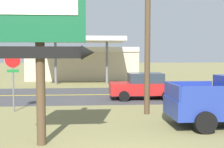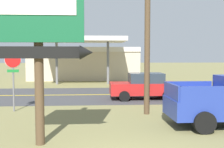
{
  "view_description": "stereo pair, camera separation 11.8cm",
  "coord_description": "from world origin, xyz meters",
  "px_view_note": "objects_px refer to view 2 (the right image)",
  "views": [
    {
      "loc": [
        -1.06,
        -6.28,
        2.79
      ],
      "look_at": [
        0.0,
        8.0,
        1.8
      ],
      "focal_mm": 44.94,
      "sensor_mm": 36.0,
      "label": 1
    },
    {
      "loc": [
        -0.94,
        -6.29,
        2.79
      ],
      "look_at": [
        0.0,
        8.0,
        1.8
      ],
      "focal_mm": 44.94,
      "sensor_mm": 36.0,
      "label": 2
    }
  ],
  "objects_px": {
    "gas_station": "(84,62)",
    "stop_sign": "(13,70)",
    "motel_sign": "(39,20)",
    "utility_pole": "(148,5)",
    "car_red_near_lane": "(144,86)"
  },
  "relations": [
    {
      "from": "motel_sign",
      "to": "stop_sign",
      "type": "relative_size",
      "value": 1.97
    },
    {
      "from": "motel_sign",
      "to": "car_red_near_lane",
      "type": "distance_m",
      "value": 10.4
    },
    {
      "from": "stop_sign",
      "to": "gas_station",
      "type": "distance_m",
      "value": 18.4
    },
    {
      "from": "utility_pole",
      "to": "car_red_near_lane",
      "type": "xyz_separation_m",
      "value": [
        0.67,
        4.38,
        -4.25
      ]
    },
    {
      "from": "stop_sign",
      "to": "gas_station",
      "type": "relative_size",
      "value": 0.25
    },
    {
      "from": "stop_sign",
      "to": "motel_sign",
      "type": "bearing_deg",
      "value": -66.69
    },
    {
      "from": "motel_sign",
      "to": "utility_pole",
      "type": "bearing_deg",
      "value": 46.85
    },
    {
      "from": "stop_sign",
      "to": "car_red_near_lane",
      "type": "xyz_separation_m",
      "value": [
        7.08,
        3.36,
        -1.2
      ]
    },
    {
      "from": "stop_sign",
      "to": "utility_pole",
      "type": "bearing_deg",
      "value": -9.05
    },
    {
      "from": "gas_station",
      "to": "stop_sign",
      "type": "bearing_deg",
      "value": -99.02
    },
    {
      "from": "motel_sign",
      "to": "stop_sign",
      "type": "height_order",
      "value": "motel_sign"
    },
    {
      "from": "utility_pole",
      "to": "stop_sign",
      "type": "bearing_deg",
      "value": 170.95
    },
    {
      "from": "utility_pole",
      "to": "gas_station",
      "type": "height_order",
      "value": "utility_pole"
    },
    {
      "from": "motel_sign",
      "to": "gas_station",
      "type": "xyz_separation_m",
      "value": [
        0.56,
        23.56,
        -1.88
      ]
    },
    {
      "from": "motel_sign",
      "to": "stop_sign",
      "type": "xyz_separation_m",
      "value": [
        -2.32,
        5.39,
        -1.8
      ]
    }
  ]
}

